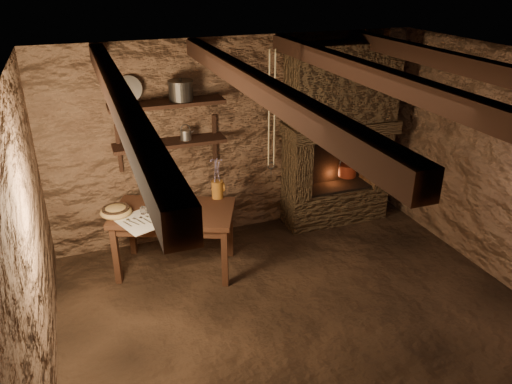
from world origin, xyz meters
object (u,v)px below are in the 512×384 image
object	(u,v)px
work_table	(175,238)
iron_stockpot	(181,91)
red_pot	(348,170)
wooden_bowl	(116,212)
stoneware_jug	(217,181)

from	to	relation	value
work_table	iron_stockpot	bearing A→B (deg)	85.39
iron_stockpot	red_pot	xyz separation A→B (m)	(2.08, -0.12, -1.16)
wooden_bowl	red_pot	world-z (taller)	red_pot
work_table	wooden_bowl	bearing A→B (deg)	-167.35
stoneware_jug	iron_stockpot	size ratio (longest dim) A/B	1.75
iron_stockpot	wooden_bowl	bearing A→B (deg)	-153.60
wooden_bowl	red_pot	size ratio (longest dim) A/B	0.61
iron_stockpot	red_pot	world-z (taller)	iron_stockpot
iron_stockpot	work_table	bearing A→B (deg)	-117.40
work_table	stoneware_jug	bearing A→B (deg)	38.09
wooden_bowl	red_pot	xyz separation A→B (m)	(2.93, 0.30, -0.06)
wooden_bowl	work_table	bearing A→B (deg)	-10.14
work_table	red_pot	xyz separation A→B (m)	(2.35, 0.41, 0.32)
wooden_bowl	iron_stockpot	size ratio (longest dim) A/B	1.26
work_table	stoneware_jug	distance (m)	0.77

